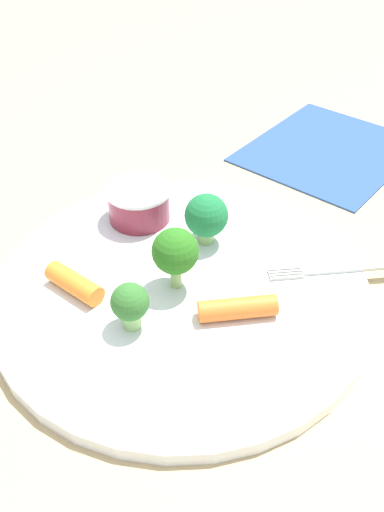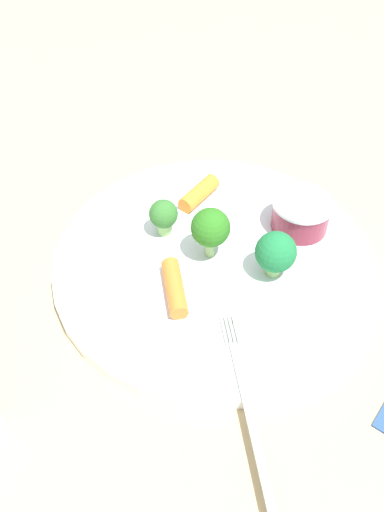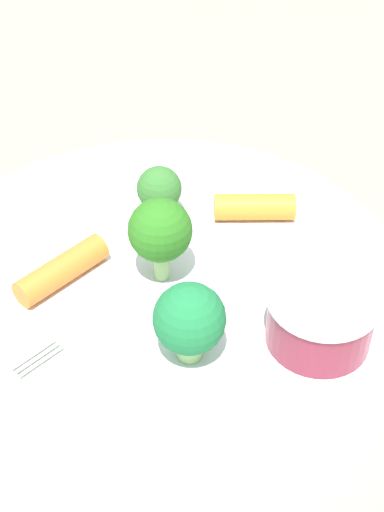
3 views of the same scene
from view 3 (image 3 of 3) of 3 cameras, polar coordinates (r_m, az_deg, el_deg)
ground_plane at (r=0.44m, az=-2.54°, el=-3.13°), size 2.40×2.40×0.00m
plate at (r=0.44m, az=-2.56°, el=-2.58°), size 0.30×0.30×0.01m
sauce_cup at (r=0.40m, az=9.85°, el=-4.72°), size 0.06×0.06×0.03m
broccoli_floret_0 at (r=0.46m, az=-2.53°, el=5.03°), size 0.03×0.03×0.04m
broccoli_floret_1 at (r=0.38m, az=-0.20°, el=-4.94°), size 0.04×0.04×0.05m
broccoli_floret_2 at (r=0.41m, az=-2.61°, el=1.94°), size 0.04×0.04×0.05m
carrot_stick_0 at (r=0.44m, az=-9.99°, el=-1.06°), size 0.06×0.04×0.02m
carrot_stick_1 at (r=0.48m, az=4.83°, el=3.78°), size 0.03×0.05×0.02m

